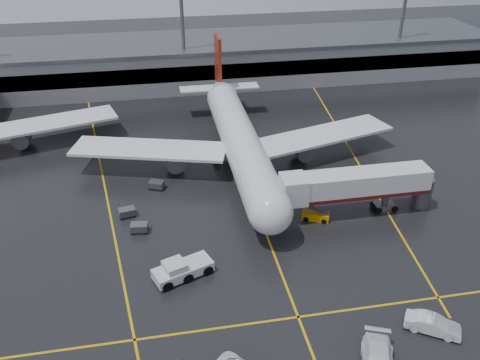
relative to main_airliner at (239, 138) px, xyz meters
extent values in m
plane|color=black|center=(0.00, -9.70, -4.21)|extent=(220.00, 220.00, 0.00)
cube|color=gold|center=(0.00, -9.70, -4.20)|extent=(0.25, 90.00, 0.02)
cube|color=gold|center=(0.00, -31.70, -4.20)|extent=(60.00, 0.25, 0.02)
cube|color=gold|center=(-20.00, 0.30, -4.20)|extent=(9.99, 69.35, 0.02)
cube|color=gold|center=(18.00, 0.30, -4.20)|extent=(7.57, 69.64, 0.02)
cube|color=gray|center=(0.00, 38.30, -0.21)|extent=(120.00, 18.00, 8.00)
cube|color=black|center=(0.00, 29.50, 0.29)|extent=(120.00, 0.40, 3.00)
cube|color=#595B60|center=(0.00, 38.30, 4.09)|extent=(122.00, 19.00, 0.60)
cylinder|color=#595B60|center=(-5.00, 32.30, 8.29)|extent=(0.70, 0.70, 25.00)
cylinder|color=#595B60|center=(40.00, 32.30, 8.29)|extent=(0.70, 0.70, 25.00)
cylinder|color=silver|center=(0.00, -1.70, -0.01)|extent=(5.20, 36.00, 5.20)
sphere|color=silver|center=(0.00, -19.70, -0.01)|extent=(5.20, 5.20, 5.20)
cone|color=silver|center=(0.00, 19.30, 0.59)|extent=(4.94, 8.00, 4.94)
cube|color=maroon|center=(0.00, 20.30, 5.49)|extent=(0.50, 5.50, 8.50)
cube|color=silver|center=(0.00, 19.30, 0.79)|extent=(14.00, 3.00, 0.25)
cube|color=silver|center=(-13.00, 0.30, -0.81)|extent=(22.80, 11.83, 0.40)
cube|color=silver|center=(13.00, 0.30, -0.81)|extent=(22.80, 11.83, 0.40)
cylinder|color=#595B60|center=(-9.50, -0.70, -2.21)|extent=(2.60, 4.50, 2.60)
cylinder|color=#595B60|center=(9.50, -0.70, -2.21)|extent=(2.60, 4.50, 2.60)
cylinder|color=#595B60|center=(0.00, -16.70, -3.21)|extent=(0.56, 0.56, 2.00)
cylinder|color=#595B60|center=(-3.20, 1.30, -3.21)|extent=(0.56, 0.56, 2.00)
cylinder|color=#595B60|center=(3.20, 1.30, -3.21)|extent=(0.56, 0.56, 2.00)
cylinder|color=black|center=(0.00, -16.70, -3.76)|extent=(0.40, 1.10, 1.10)
cylinder|color=black|center=(-3.20, 1.30, -3.66)|extent=(1.00, 1.40, 1.40)
cylinder|color=black|center=(3.20, 1.30, -3.66)|extent=(1.00, 1.40, 1.40)
cube|color=silver|center=(-29.00, 12.30, -0.81)|extent=(22.80, 11.83, 0.40)
cylinder|color=#595B60|center=(-32.50, 11.30, -2.21)|extent=(2.60, 4.50, 2.60)
cube|color=silver|center=(12.00, -15.70, 0.19)|extent=(18.00, 3.20, 3.00)
cube|color=#4A1212|center=(12.00, -15.70, -1.11)|extent=(18.00, 3.30, 0.50)
cube|color=silver|center=(3.80, -15.70, 0.19)|extent=(3.00, 3.40, 3.30)
cylinder|color=#595B60|center=(16.00, -15.70, -2.71)|extent=(0.80, 0.80, 3.00)
cube|color=#595B60|center=(16.00, -15.70, -3.76)|extent=(2.60, 1.60, 0.90)
cylinder|color=#595B60|center=(21.00, -15.70, -2.21)|extent=(2.40, 2.40, 4.00)
cylinder|color=black|center=(14.90, -15.70, -3.76)|extent=(0.90, 1.80, 0.90)
cylinder|color=black|center=(17.10, -15.70, -3.76)|extent=(0.90, 1.80, 0.90)
cube|color=silver|center=(-10.36, -23.75, -3.40)|extent=(6.77, 4.61, 1.08)
cube|color=silver|center=(-11.20, -24.07, -2.50)|extent=(2.79, 2.79, 0.90)
cube|color=black|center=(-11.20, -24.07, -2.50)|extent=(2.51, 2.51, 0.81)
cylinder|color=black|center=(-12.54, -24.59, -3.71)|extent=(2.06, 2.94, 1.17)
cylinder|color=black|center=(-10.36, -23.75, -3.71)|extent=(2.06, 2.94, 1.17)
cylinder|color=black|center=(-8.18, -22.90, -3.71)|extent=(2.06, 2.94, 1.17)
cube|color=orange|center=(6.72, -16.19, -3.70)|extent=(3.60, 2.63, 1.02)
cube|color=#595B60|center=(6.72, -16.19, -2.73)|extent=(3.26, 2.07, 1.16)
cylinder|color=black|center=(5.71, -15.73, -3.93)|extent=(1.23, 1.70, 0.65)
cylinder|color=black|center=(7.73, -16.65, -3.93)|extent=(1.23, 1.70, 0.65)
imported|color=silver|center=(11.72, -35.64, -3.38)|extent=(5.18, 4.13, 1.65)
cube|color=#595B60|center=(-14.84, -14.85, -3.56)|extent=(2.15, 1.55, 0.90)
cylinder|color=black|center=(-15.70, -15.25, -4.03)|extent=(0.40, 0.20, 0.40)
cylinder|color=black|center=(-14.12, -15.45, -4.03)|extent=(0.40, 0.20, 0.40)
cylinder|color=black|center=(-15.57, -14.25, -4.03)|extent=(0.40, 0.20, 0.40)
cylinder|color=black|center=(-13.99, -14.46, -4.03)|extent=(0.40, 0.20, 0.40)
cube|color=#595B60|center=(-16.32, -11.25, -3.56)|extent=(2.22, 1.67, 0.90)
cylinder|color=black|center=(-17.01, -11.90, -4.03)|extent=(0.40, 0.20, 0.40)
cylinder|color=black|center=(-15.44, -11.58, -4.03)|extent=(0.40, 0.20, 0.40)
cylinder|color=black|center=(-17.21, -10.92, -4.03)|extent=(0.40, 0.20, 0.40)
cylinder|color=black|center=(-15.64, -10.60, -4.03)|extent=(0.40, 0.20, 0.40)
cube|color=#595B60|center=(-12.41, -5.14, -3.56)|extent=(2.35, 1.99, 0.90)
cylinder|color=black|center=(-13.34, -5.28, -4.03)|extent=(0.40, 0.20, 0.40)
cylinder|color=black|center=(-11.88, -5.92, -4.03)|extent=(0.40, 0.20, 0.40)
cylinder|color=black|center=(-12.94, -4.36, -4.03)|extent=(0.40, 0.20, 0.40)
cylinder|color=black|center=(-11.48, -5.00, -4.03)|extent=(0.40, 0.20, 0.40)
camera|label=1|loc=(-11.84, -64.94, 31.49)|focal=37.46mm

